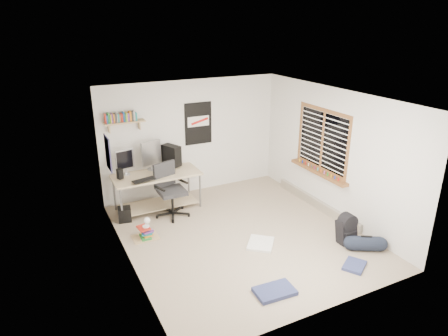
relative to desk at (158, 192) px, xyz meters
name	(u,v)px	position (x,y,z in m)	size (l,w,h in m)	color
floor	(241,235)	(1.00, -1.71, -0.37)	(4.00, 4.50, 0.01)	gray
ceiling	(243,97)	(1.00, -1.71, 2.14)	(4.00, 4.50, 0.01)	white
back_wall	(192,137)	(1.00, 0.54, 0.89)	(4.00, 0.01, 2.50)	silver
left_wall	(125,192)	(-1.00, -1.71, 0.89)	(0.01, 4.50, 2.50)	silver
right_wall	(334,154)	(3.01, -1.71, 0.89)	(0.01, 4.50, 2.50)	silver
desk	(158,192)	(0.00, 0.00, 0.00)	(1.73, 0.76, 0.79)	tan
monitor_left	(125,164)	(-0.55, 0.24, 0.63)	(0.37, 0.09, 0.41)	#B3B2B7
monitor_right	(151,157)	(0.00, 0.29, 0.67)	(0.45, 0.11, 0.49)	#98979B
pc_tower	(172,155)	(0.43, 0.29, 0.64)	(0.19, 0.41, 0.43)	black
keyboard	(144,180)	(-0.34, -0.29, 0.44)	(0.44, 0.16, 0.02)	black
speaker_left	(120,174)	(-0.72, 0.00, 0.52)	(0.10, 0.10, 0.20)	black
speaker_right	(171,166)	(0.30, -0.01, 0.52)	(0.10, 0.10, 0.20)	black
office_chair	(172,193)	(0.16, -0.42, 0.12)	(0.70, 0.70, 1.07)	#262629
wall_shelf	(125,122)	(-0.45, 0.43, 1.42)	(0.80, 0.22, 0.24)	tan
poster_back_wall	(198,124)	(1.15, 0.52, 1.19)	(0.62, 0.03, 0.92)	black
poster_left_wall	(108,153)	(-0.98, -0.51, 1.14)	(0.02, 0.42, 0.60)	navy
window	(322,140)	(2.95, -1.41, 1.08)	(0.10, 1.50, 1.26)	brown
baseboard_heater	(316,203)	(2.96, -1.41, -0.28)	(0.08, 2.50, 0.18)	#B7B2A8
backpack	(346,231)	(2.54, -2.73, -0.16)	(0.33, 0.26, 0.43)	black
duffel_bag	(366,243)	(2.64, -3.10, -0.22)	(0.25, 0.25, 0.49)	black
tshirt	(261,244)	(1.15, -2.16, -0.34)	(0.50, 0.42, 0.04)	silver
jeans_a	(275,291)	(0.65, -3.36, -0.33)	(0.57, 0.36, 0.06)	navy
jeans_b	(354,265)	(2.13, -3.39, -0.34)	(0.40, 0.30, 0.05)	navy
book_stack	(145,230)	(-0.58, -1.03, -0.21)	(0.44, 0.36, 0.30)	olive
desk_lamp	(145,219)	(-0.56, -1.05, 0.02)	(0.12, 0.21, 0.21)	white
subwoofer	(125,214)	(-0.75, -0.24, -0.22)	(0.24, 0.24, 0.27)	black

